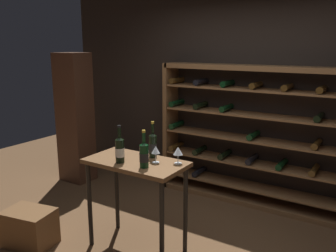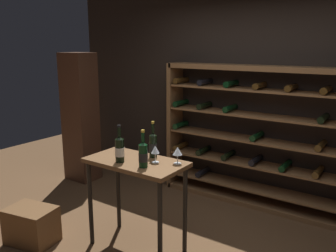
# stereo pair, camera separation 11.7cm
# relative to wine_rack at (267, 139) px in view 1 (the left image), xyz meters

# --- Properties ---
(back_wall) EXTENTS (5.80, 0.10, 2.70)m
(back_wall) POSITION_rel_wine_rack_xyz_m (-0.29, 0.21, 0.48)
(back_wall) COLOR black
(back_wall) RESTS_ON ground
(wine_rack) EXTENTS (2.84, 0.32, 1.75)m
(wine_rack) POSITION_rel_wine_rack_xyz_m (0.00, 0.00, 0.00)
(wine_rack) COLOR brown
(wine_rack) RESTS_ON ground
(tasting_table) EXTENTS (0.96, 0.51, 0.91)m
(tasting_table) POSITION_rel_wine_rack_xyz_m (-0.75, -1.62, -0.09)
(tasting_table) COLOR brown
(tasting_table) RESTS_ON ground
(wine_crate) EXTENTS (0.54, 0.43, 0.37)m
(wine_crate) POSITION_rel_wine_rack_xyz_m (-1.70, -2.16, -0.68)
(wine_crate) COLOR brown
(wine_crate) RESTS_ON ground
(display_cabinet) EXTENTS (0.44, 0.36, 1.88)m
(display_cabinet) POSITION_rel_wine_rack_xyz_m (-2.65, -0.60, 0.07)
(display_cabinet) COLOR #4C2D1E
(display_cabinet) RESTS_ON ground
(wine_bottle_amber_reserve) EXTENTS (0.09, 0.09, 0.35)m
(wine_bottle_amber_reserve) POSITION_rel_wine_rack_xyz_m (-0.85, -1.73, 0.17)
(wine_bottle_amber_reserve) COLOR black
(wine_bottle_amber_reserve) RESTS_ON tasting_table
(wine_bottle_gold_foil) EXTENTS (0.08, 0.08, 0.36)m
(wine_bottle_gold_foil) POSITION_rel_wine_rack_xyz_m (-0.68, -1.44, 0.17)
(wine_bottle_gold_foil) COLOR black
(wine_bottle_gold_foil) RESTS_ON tasting_table
(wine_bottle_green_slim) EXTENTS (0.08, 0.08, 0.34)m
(wine_bottle_green_slim) POSITION_rel_wine_rack_xyz_m (-0.58, -1.72, 0.16)
(wine_bottle_green_slim) COLOR black
(wine_bottle_green_slim) RESTS_ON tasting_table
(wine_glass_stemmed_left) EXTENTS (0.08, 0.08, 0.16)m
(wine_glass_stemmed_left) POSITION_rel_wine_rack_xyz_m (-0.56, -1.56, 0.16)
(wine_glass_stemmed_left) COLOR silver
(wine_glass_stemmed_left) RESTS_ON tasting_table
(wine_glass_stemmed_center) EXTENTS (0.09, 0.09, 0.16)m
(wine_glass_stemmed_center) POSITION_rel_wine_rack_xyz_m (-0.37, -1.47, 0.16)
(wine_glass_stemmed_center) COLOR silver
(wine_glass_stemmed_center) RESTS_ON tasting_table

